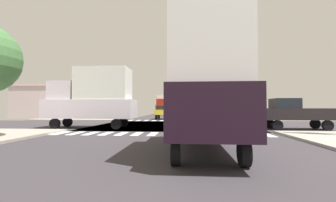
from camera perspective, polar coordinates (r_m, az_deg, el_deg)
The scene contains 15 objects.
ground at distance 21.67m, azimuth 1.02°, elevation -6.08°, with size 90.00×90.00×0.05m.
sidewalk_corner_ne at distance 35.56m, azimuth 23.78°, elevation -4.04°, with size 12.00×12.00×0.14m.
sidewalk_corner_nw at distance 36.53m, azimuth -18.58°, elevation -4.02°, with size 12.00×12.00×0.14m.
crosswalk_near at distance 14.45m, azimuth -1.80°, elevation -8.21°, with size 13.50×2.00×0.01m.
crosswalk_far at distance 28.95m, azimuth 1.43°, elevation -4.89°, with size 13.50×2.00×0.01m.
traffic_signal_mast at distance 29.34m, azimuth 12.73°, elevation 5.55°, with size 7.50×0.55×7.14m.
street_lamp at distance 42.86m, azimuth 13.65°, elevation 2.69°, with size 1.78×0.32×8.10m.
bank_building at distance 42.06m, azimuth -22.46°, elevation -0.13°, with size 17.68×9.73×5.30m.
box_truck_nearside_1 at distance 59.64m, azimuth -1.52°, elevation -0.74°, with size 2.40×7.20×4.85m.
box_truck_farside_2 at distance 8.90m, azimuth 8.80°, elevation 4.20°, with size 2.40×7.20×4.85m.
suv_crossing_1 at distance 49.01m, azimuth 0.67°, elevation -1.92°, with size 1.96×4.60×2.34m.
sedan_leading_2 at distance 54.38m, azimuth 1.06°, elevation -2.18°, with size 1.80×4.30×1.88m.
box_truck_trailing_3 at distance 19.60m, azimuth -18.08°, elevation 1.10°, with size 7.20×2.40×4.85m.
pickup_middle_1 at distance 19.82m, azimuth 28.93°, elevation -2.49°, with size 5.10×2.00×2.35m.
sedan_outer_3 at distance 32.43m, azimuth -1.33°, elevation -2.57°, with size 1.80×4.30×1.88m.
Camera 1 is at (1.35, -21.56, 1.67)m, focal length 24.50 mm.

